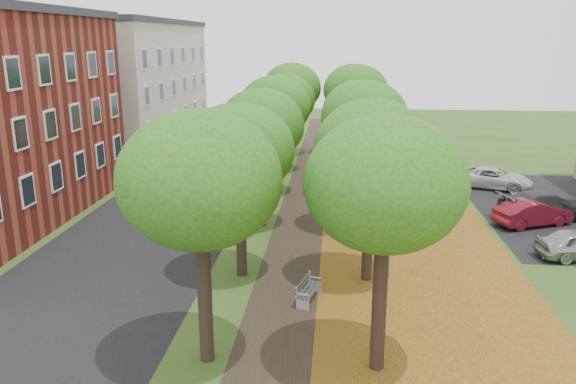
% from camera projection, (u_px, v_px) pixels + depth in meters
% --- Properties ---
extents(ground, '(120.00, 120.00, 0.00)m').
position_uv_depth(ground, '(284.00, 363.00, 15.90)').
color(ground, '#2D4C19').
rests_on(ground, ground).
extents(street_asphalt, '(8.00, 70.00, 0.01)m').
position_uv_depth(street_asphalt, '(174.00, 205.00, 30.93)').
color(street_asphalt, black).
rests_on(street_asphalt, ground).
extents(footpath, '(3.20, 70.00, 0.01)m').
position_uv_depth(footpath, '(310.00, 208.00, 30.31)').
color(footpath, black).
rests_on(footpath, ground).
extents(leaf_verge, '(7.50, 70.00, 0.01)m').
position_uv_depth(leaf_verge, '(403.00, 211.00, 29.89)').
color(leaf_verge, '#9F6B1D').
rests_on(leaf_verge, ground).
extents(parking_lot, '(9.00, 16.00, 0.01)m').
position_uv_depth(parking_lot, '(561.00, 209.00, 30.14)').
color(parking_lot, black).
rests_on(parking_lot, ground).
extents(tree_row_west, '(4.31, 34.31, 6.96)m').
position_uv_depth(tree_row_west, '(269.00, 114.00, 29.14)').
color(tree_row_west, black).
rests_on(tree_row_west, ground).
extents(tree_row_east, '(4.31, 34.31, 6.96)m').
position_uv_depth(tree_row_east, '(361.00, 115.00, 28.74)').
color(tree_row_east, black).
rests_on(tree_row_east, ground).
extents(building_cream, '(10.30, 20.30, 10.40)m').
position_uv_depth(building_cream, '(121.00, 83.00, 47.64)').
color(building_cream, beige).
rests_on(building_cream, ground).
extents(bench, '(0.86, 1.68, 0.77)m').
position_uv_depth(bench, '(308.00, 290.00, 19.58)').
color(bench, '#252E26').
rests_on(bench, ground).
extents(car_red, '(4.10, 2.78, 1.28)m').
position_uv_depth(car_red, '(533.00, 213.00, 27.43)').
color(car_red, maroon).
rests_on(car_red, ground).
extents(car_grey, '(5.17, 3.06, 1.40)m').
position_uv_depth(car_grey, '(546.00, 205.00, 28.43)').
color(car_grey, '#2D2D32').
rests_on(car_grey, ground).
extents(car_white, '(4.97, 3.62, 1.26)m').
position_uv_depth(car_white, '(494.00, 178.00, 34.30)').
color(car_white, silver).
rests_on(car_white, ground).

